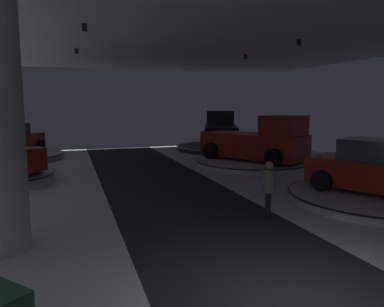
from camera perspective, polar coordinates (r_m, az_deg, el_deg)
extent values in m
cylinder|color=black|center=(11.88, -16.20, 18.08)|extent=(0.16, 0.16, 0.22)
cylinder|color=black|center=(16.95, -17.34, 14.79)|extent=(0.16, 0.16, 0.22)
cylinder|color=black|center=(14.57, 16.11, 16.08)|extent=(0.16, 0.16, 0.22)
cylinder|color=black|center=(18.29, 8.23, 14.50)|extent=(0.16, 0.16, 0.22)
cylinder|color=#B7B7BC|center=(23.00, -26.06, -0.49)|extent=(5.55, 5.55, 0.34)
cylinder|color=black|center=(22.98, -26.08, -0.15)|extent=(5.66, 5.66, 0.05)
cube|color=maroon|center=(22.91, -26.17, 1.43)|extent=(3.50, 4.56, 0.90)
cube|color=#2D3842|center=(22.73, -26.49, 3.26)|extent=(2.25, 2.40, 0.70)
cylinder|color=black|center=(24.67, -26.17, 1.19)|extent=(0.50, 0.71, 0.68)
cylinder|color=black|center=(23.59, -22.17, 1.15)|extent=(0.50, 0.71, 0.68)
cylinder|color=black|center=(21.20, -26.09, 0.27)|extent=(0.50, 0.71, 0.68)
sphere|color=white|center=(24.88, -24.44, 2.22)|extent=(0.18, 0.18, 0.18)
sphere|color=white|center=(24.35, -22.49, 2.22)|extent=(0.18, 0.18, 0.18)
cylinder|color=#333338|center=(25.29, 4.39, 0.90)|extent=(5.81, 5.81, 0.31)
cylinder|color=white|center=(25.27, 4.39, 1.18)|extent=(5.93, 5.93, 0.05)
cube|color=black|center=(25.20, 4.41, 2.95)|extent=(3.87, 5.70, 1.20)
cube|color=black|center=(26.83, 4.33, 5.48)|extent=(2.38, 2.27, 1.00)
cube|color=#28333D|center=(26.32, 4.36, 5.44)|extent=(1.66, 0.70, 0.75)
cylinder|color=black|center=(27.07, 1.80, 2.59)|extent=(0.56, 0.88, 0.84)
cylinder|color=black|center=(27.13, 6.78, 2.55)|extent=(0.56, 0.88, 0.84)
cylinder|color=black|center=(23.37, 1.65, 1.79)|extent=(0.56, 0.88, 0.84)
cylinder|color=black|center=(23.45, 7.40, 1.75)|extent=(0.56, 0.88, 0.84)
cylinder|color=#B7B7BC|center=(13.32, 26.62, -6.06)|extent=(5.48, 5.48, 0.28)
cylinder|color=black|center=(13.29, 26.65, -5.60)|extent=(5.59, 5.59, 0.05)
cube|color=maroon|center=(13.17, 26.82, -2.88)|extent=(3.48, 4.56, 0.90)
cube|color=#2D3842|center=(13.11, 26.39, 0.40)|extent=(2.24, 2.40, 0.70)
cylinder|color=black|center=(14.63, 22.70, -2.75)|extent=(0.50, 0.71, 0.68)
cylinder|color=black|center=(12.83, 19.25, -3.97)|extent=(0.50, 0.71, 0.68)
cylinder|color=black|center=(16.18, -22.77, -1.48)|extent=(0.66, 0.61, 0.68)
cylinder|color=silver|center=(19.36, 9.30, -1.33)|extent=(5.68, 5.68, 0.25)
cylinder|color=black|center=(19.34, 9.30, -1.05)|extent=(5.79, 5.79, 0.05)
cube|color=maroon|center=(19.24, 9.35, 1.25)|extent=(4.44, 5.65, 1.20)
cube|color=maroon|center=(18.29, 13.91, 4.10)|extent=(2.49, 2.42, 1.00)
cube|color=#28333D|center=(18.54, 12.52, 4.19)|extent=(1.56, 0.93, 0.75)
cylinder|color=black|center=(19.39, 15.83, 0.12)|extent=(0.66, 0.87, 0.84)
cylinder|color=black|center=(17.33, 12.37, -0.63)|extent=(0.66, 0.87, 0.84)
cylinder|color=black|center=(21.28, 6.85, 1.00)|extent=(0.66, 0.87, 0.84)
cylinder|color=black|center=(19.42, 2.84, 0.41)|extent=(0.66, 0.87, 0.84)
cylinder|color=black|center=(10.42, 11.51, -7.57)|extent=(0.14, 0.14, 0.80)
cylinder|color=black|center=(10.26, 11.63, -7.83)|extent=(0.14, 0.14, 0.80)
cylinder|color=#6B665B|center=(10.19, 11.67, -4.11)|extent=(0.32, 0.32, 0.62)
sphere|color=#99755B|center=(10.11, 11.74, -1.78)|extent=(0.22, 0.22, 0.22)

